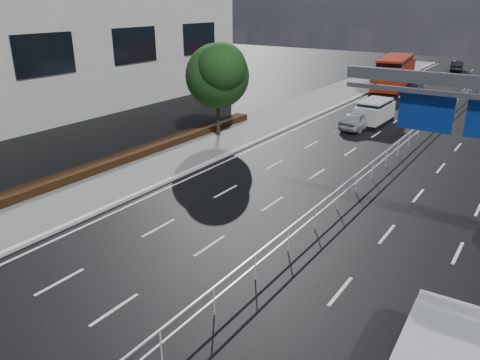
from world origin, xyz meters
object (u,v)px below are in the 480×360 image
Objects in this scene: white_minivan at (374,112)px; near_car_silver at (358,120)px; red_bus at (394,72)px; near_car_dark at (457,66)px.

near_car_silver is at bearing -102.35° from white_minivan.
red_bus is at bearing 103.12° from white_minivan.
red_bus is 2.88× the size of near_car_dark.
near_car_silver is at bearing 83.34° from near_car_dark.
near_car_dark is (0.07, 37.08, -0.00)m from near_car_silver.
near_car_dark is at bearing 91.75° from white_minivan.
near_car_silver is 0.97× the size of near_car_dark.
white_minivan is 0.37× the size of red_bus.
white_minivan is 16.61m from red_bus.
near_car_dark is at bearing 73.61° from red_bus.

